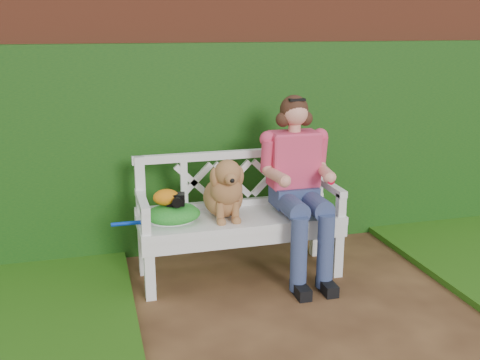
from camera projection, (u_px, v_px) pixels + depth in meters
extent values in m
plane|color=#3C2415|center=(330.00, 341.00, 3.38)|extent=(60.00, 60.00, 0.00)
cube|color=brown|center=(245.00, 113.00, 4.85)|extent=(10.00, 0.30, 2.20)
cube|color=#224F11|center=(252.00, 146.00, 4.71)|extent=(10.00, 0.18, 1.70)
cube|color=black|center=(176.00, 199.00, 3.94)|extent=(0.14, 0.12, 0.08)
ellipsoid|color=#CB6F0F|center=(166.00, 197.00, 3.93)|extent=(0.21, 0.18, 0.12)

